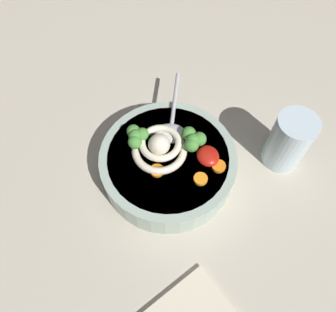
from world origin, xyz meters
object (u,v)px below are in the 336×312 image
Objects in this scene: soup_bowl at (168,164)px; drinking_glass at (289,141)px; noodle_pile at (160,147)px; soup_spoon at (171,127)px.

drinking_glass is (-4.81, -22.20, 2.91)cm from soup_bowl.
noodle_pile is 0.92× the size of drinking_glass.
soup_spoon is (3.63, -3.61, -0.59)cm from noodle_pile.
soup_spoon is 1.40× the size of drinking_glass.
drinking_glass is at bearing -105.36° from noodle_pile.
soup_bowl is 2.28× the size of noodle_pile.
drinking_glass is at bearing -102.22° from soup_bowl.
drinking_glass is (-6.38, -23.22, -1.42)cm from noodle_pile.
noodle_pile is (1.57, 1.02, 4.33)cm from soup_bowl.
soup_bowl is 4.72cm from noodle_pile.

